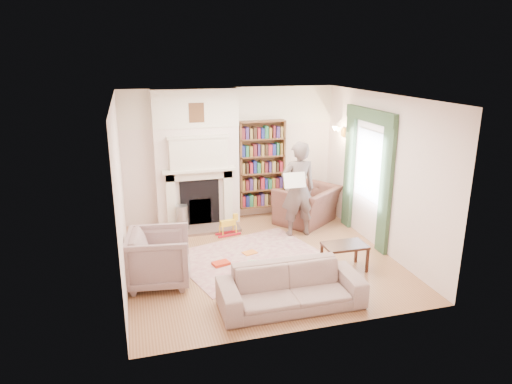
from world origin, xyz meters
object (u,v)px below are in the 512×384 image
object	(u,v)px
man_reading	(298,189)
rocking_horse	(228,225)
coffee_table	(344,257)
paraffin_heater	(182,219)
bookcase	(262,164)
armchair_reading	(307,205)
armchair_left	(159,258)
sofa	(291,287)

from	to	relation	value
man_reading	rocking_horse	distance (m)	1.55
man_reading	coffee_table	xyz separation A→B (m)	(0.21, -1.64, -0.71)
coffee_table	paraffin_heater	distance (m)	3.40
rocking_horse	man_reading	bearing A→B (deg)	-25.46
bookcase	man_reading	size ratio (longest dim) A/B	0.98
rocking_horse	paraffin_heater	bearing A→B (deg)	142.01
armchair_reading	armchair_left	world-z (taller)	armchair_left
sofa	man_reading	xyz separation A→B (m)	(1.03, 2.50, 0.64)
armchair_left	coffee_table	distance (m)	3.00
coffee_table	rocking_horse	bearing A→B (deg)	128.03
sofa	coffee_table	size ratio (longest dim) A/B	2.90
armchair_reading	coffee_table	distance (m)	2.26
man_reading	paraffin_heater	distance (m)	2.40
man_reading	coffee_table	world-z (taller)	man_reading
bookcase	sofa	distance (m)	3.91
paraffin_heater	rocking_horse	distance (m)	0.95
bookcase	armchair_reading	xyz separation A→B (m)	(0.82, -0.65, -0.78)
bookcase	sofa	xyz separation A→B (m)	(-0.66, -3.75, -0.88)
rocking_horse	bookcase	bearing A→B (deg)	32.65
man_reading	coffee_table	bearing A→B (deg)	97.98
armchair_reading	paraffin_heater	xyz separation A→B (m)	(-2.62, 0.18, -0.12)
armchair_left	coffee_table	bearing A→B (deg)	-89.26
paraffin_heater	rocking_horse	bearing A→B (deg)	-27.13
bookcase	rocking_horse	world-z (taller)	bookcase
armchair_left	rocking_horse	world-z (taller)	armchair_left
bookcase	paraffin_heater	bearing A→B (deg)	-165.23
armchair_reading	bookcase	bearing A→B (deg)	-75.49
armchair_left	rocking_horse	size ratio (longest dim) A/B	1.96
armchair_left	coffee_table	xyz separation A→B (m)	(2.97, -0.35, -0.20)
coffee_table	rocking_horse	size ratio (longest dim) A/B	1.46
coffee_table	paraffin_heater	world-z (taller)	paraffin_heater
bookcase	armchair_left	size ratio (longest dim) A/B	1.97
armchair_reading	armchair_left	xyz separation A→B (m)	(-3.21, -1.90, 0.04)
man_reading	rocking_horse	bearing A→B (deg)	-14.02
sofa	rocking_horse	xyz separation A→B (m)	(-0.29, 2.84, -0.09)
paraffin_heater	coffee_table	bearing A→B (deg)	-45.48
bookcase	armchair_reading	world-z (taller)	bookcase
armchair_reading	sofa	bearing A→B (deg)	27.55
armchair_left	armchair_reading	bearing A→B (deg)	-52.03
sofa	rocking_horse	distance (m)	2.86
bookcase	coffee_table	world-z (taller)	bookcase
armchair_reading	rocking_horse	distance (m)	1.80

